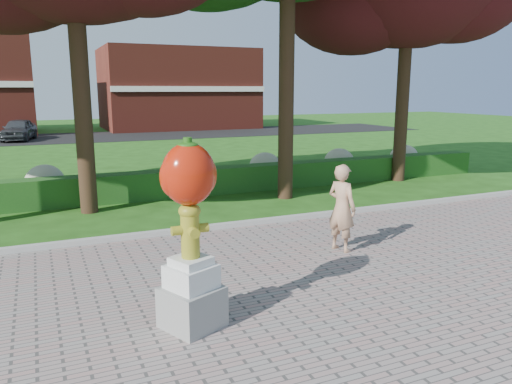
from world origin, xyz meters
TOP-DOWN VIEW (x-y plane):
  - ground at (0.00, 0.00)m, footprint 100.00×100.00m
  - curb at (0.00, 3.00)m, footprint 40.00×0.18m
  - lawn_hedge at (0.00, 7.00)m, footprint 24.00×0.70m
  - hydrangea_row at (0.57, 8.00)m, footprint 20.10×1.10m
  - street at (0.00, 28.00)m, footprint 50.00×8.00m
  - building_right at (8.00, 34.00)m, footprint 12.00×8.00m
  - hydrant_sculpture at (-1.41, -1.39)m, footprint 0.91×0.91m
  - woman at (2.20, 0.56)m, footprint 0.59×0.73m
  - parked_car at (-4.10, 27.39)m, footprint 2.40×4.23m

SIDE VIEW (x-z plane):
  - ground at x=0.00m, z-range 0.00..0.00m
  - street at x=0.00m, z-range 0.00..0.02m
  - curb at x=0.00m, z-range 0.00..0.15m
  - lawn_hedge at x=0.00m, z-range 0.00..0.80m
  - hydrangea_row at x=0.57m, z-range 0.06..1.04m
  - parked_car at x=-4.10m, z-range 0.02..1.38m
  - woman at x=2.20m, z-range 0.04..1.76m
  - hydrant_sculpture at x=-1.41m, z-range 0.11..2.65m
  - building_right at x=8.00m, z-range 0.00..6.40m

